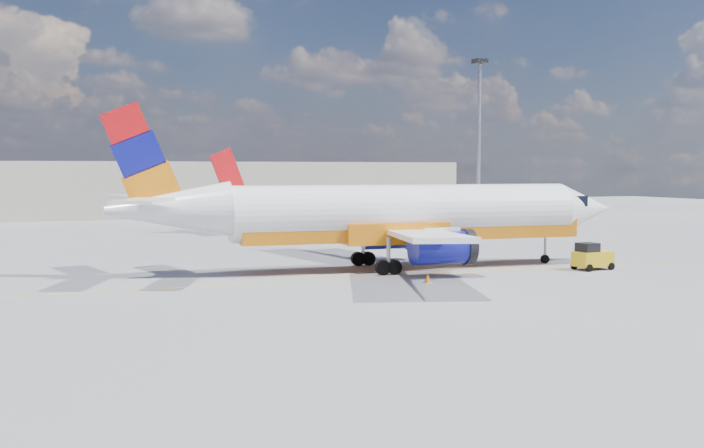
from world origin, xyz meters
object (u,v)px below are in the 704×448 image
object	(u,v)px
traffic_cone	(428,279)
second_jet	(334,202)
main_jet	(390,216)
gse_tug	(592,257)

from	to	relation	value
traffic_cone	second_jet	bearing A→B (deg)	77.68
main_jet	traffic_cone	distance (m)	7.74
main_jet	gse_tug	world-z (taller)	main_jet
gse_tug	traffic_cone	world-z (taller)	gse_tug
main_jet	gse_tug	bearing A→B (deg)	-18.34
second_jet	gse_tug	world-z (taller)	second_jet
second_jet	traffic_cone	size ratio (longest dim) A/B	51.90
traffic_cone	main_jet	bearing A→B (deg)	85.95
gse_tug	main_jet	bearing A→B (deg)	151.23
gse_tug	traffic_cone	bearing A→B (deg)	-179.61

